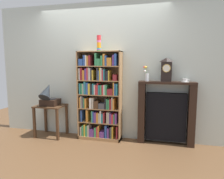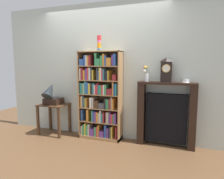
{
  "view_description": "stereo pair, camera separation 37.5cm",
  "coord_description": "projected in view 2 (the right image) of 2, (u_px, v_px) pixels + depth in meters",
  "views": [
    {
      "loc": [
        1.13,
        -3.5,
        1.46
      ],
      "look_at": [
        0.24,
        0.12,
        0.97
      ],
      "focal_mm": 32.4,
      "sensor_mm": 36.0,
      "label": 1
    },
    {
      "loc": [
        1.49,
        -3.4,
        1.46
      ],
      "look_at": [
        0.24,
        0.12,
        0.97
      ],
      "focal_mm": 32.4,
      "sensor_mm": 36.0,
      "label": 2
    }
  ],
  "objects": [
    {
      "name": "wall_back",
      "position": [
        109.0,
        71.0,
        3.93
      ],
      "size": [
        4.63,
        0.08,
        2.6
      ],
      "primitive_type": "cube",
      "color": "beige",
      "rests_on": "ground"
    },
    {
      "name": "gramophone",
      "position": [
        51.0,
        95.0,
        4.06
      ],
      "size": [
        0.33,
        0.44,
        0.49
      ],
      "color": "black",
      "rests_on": "side_table_left"
    },
    {
      "name": "bookshelf",
      "position": [
        100.0,
        98.0,
        3.86
      ],
      "size": [
        0.82,
        0.28,
        1.68
      ],
      "color": "#A87A4C",
      "rests_on": "ground"
    },
    {
      "name": "teacup_with_saucer",
      "position": [
        186.0,
        81.0,
        3.34
      ],
      "size": [
        0.14,
        0.13,
        0.06
      ],
      "color": "white",
      "rests_on": "fireplace_mantel"
    },
    {
      "name": "flower_vase",
      "position": [
        146.0,
        75.0,
        3.55
      ],
      "size": [
        0.11,
        0.12,
        0.27
      ],
      "color": "silver",
      "rests_on": "fireplace_mantel"
    },
    {
      "name": "side_table_left",
      "position": [
        54.0,
        111.0,
        4.16
      ],
      "size": [
        0.56,
        0.46,
        0.63
      ],
      "color": "#472D1C",
      "rests_on": "ground"
    },
    {
      "name": "cup_stack",
      "position": [
        99.0,
        43.0,
        3.7
      ],
      "size": [
        0.08,
        0.08,
        0.28
      ],
      "color": "green",
      "rests_on": "bookshelf"
    },
    {
      "name": "fireplace_mantel",
      "position": [
        166.0,
        115.0,
        3.53
      ],
      "size": [
        0.99,
        0.21,
        1.14
      ],
      "color": "black",
      "rests_on": "ground"
    },
    {
      "name": "mantel_clock",
      "position": [
        166.0,
        70.0,
        3.42
      ],
      "size": [
        0.18,
        0.13,
        0.42
      ],
      "color": "black",
      "rests_on": "fireplace_mantel"
    },
    {
      "name": "ground_plane",
      "position": [
        98.0,
        141.0,
        3.86
      ],
      "size": [
        7.63,
        6.4,
        0.02
      ],
      "primitive_type": "cube",
      "color": "brown"
    }
  ]
}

